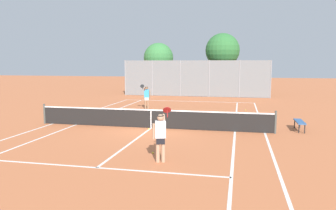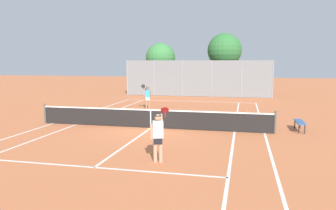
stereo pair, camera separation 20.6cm
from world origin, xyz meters
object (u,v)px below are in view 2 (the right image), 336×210
Objects in this scene: loose_tennis_ball_2 at (247,110)px; tree_behind_right at (225,51)px; player_near_side at (158,134)px; tree_behind_left at (161,59)px; player_far_left at (148,96)px; courtside_bench at (300,122)px; loose_tennis_ball_0 at (151,153)px; tennis_net at (151,118)px; loose_tennis_ball_1 at (148,129)px.

tree_behind_right is (-2.24, 12.20, 4.44)m from loose_tennis_ball_2.
player_near_side is 25.56m from tree_behind_left.
tree_behind_right is at bearing 88.40° from player_near_side.
player_far_left is 10.91m from courtside_bench.
loose_tennis_ball_0 is 12.29m from loose_tennis_ball_2.
courtside_bench is 21.86m from tree_behind_left.
tennis_net is at bearing -122.89° from loose_tennis_ball_2.
player_far_left is 0.28× the size of tree_behind_right.
tree_behind_right reaches higher than loose_tennis_ball_1.
player_near_side is 1.00× the size of player_far_left.
tree_behind_left reaches higher than player_near_side.
loose_tennis_ball_2 is 15.45m from tree_behind_left.
courtside_bench is at bearing 49.85° from player_near_side.
player_near_side reaches higher than tennis_net.
player_far_left is 6.97m from loose_tennis_ball_2.
loose_tennis_ball_2 is (4.74, 7.33, -0.48)m from tennis_net.
loose_tennis_ball_2 is at bearing 110.95° from courtside_bench.
loose_tennis_ball_2 is at bearing -52.71° from tree_behind_left.
tree_behind_right reaches higher than player_far_left.
loose_tennis_ball_1 is (-1.30, 4.08, 0.00)m from loose_tennis_ball_0.
tree_behind_right is at bearing 104.14° from courtside_bench.
loose_tennis_ball_1 is 9.06m from loose_tennis_ball_2.
tree_behind_right reaches higher than courtside_bench.
loose_tennis_ball_2 is 0.01× the size of tree_behind_left.
loose_tennis_ball_0 is at bearing -137.17° from courtside_bench.
tennis_net is 7.24m from courtside_bench.
tree_behind_right is (2.50, 19.53, 3.96)m from tennis_net.
loose_tennis_ball_1 is (2.13, -7.03, -0.89)m from player_far_left.
tennis_net is 181.82× the size of loose_tennis_ball_0.
tree_behind_right is at bearing 82.71° from tennis_net.
player_near_side is at bearing -130.15° from courtside_bench.
tennis_net is at bearing 106.06° from loose_tennis_ball_0.
player_far_left reaches higher than loose_tennis_ball_2.
loose_tennis_ball_2 is at bearing 73.69° from loose_tennis_ball_0.
loose_tennis_ball_1 is at bearing -77.55° from tree_behind_left.
tennis_net is 5.69m from player_near_side.
player_far_left is 26.88× the size of loose_tennis_ball_1.
tennis_net is 20.01m from tree_behind_left.
loose_tennis_ball_0 and loose_tennis_ball_1 have the same top height.
player_near_side is 1.18× the size of courtside_bench.
loose_tennis_ball_0 is 24.43m from tree_behind_right.
courtside_bench is (7.18, 1.37, 0.38)m from loose_tennis_ball_1.
tree_behind_right is at bearing 100.42° from loose_tennis_ball_2.
loose_tennis_ball_1 and loose_tennis_ball_2 have the same top height.
loose_tennis_ball_1 is 7.32m from courtside_bench.
loose_tennis_ball_0 is at bearing 119.30° from player_near_side.
courtside_bench reaches higher than loose_tennis_ball_1.
tree_behind_right is (0.70, 24.91, 3.54)m from player_near_side.
loose_tennis_ball_1 is at bearing -91.83° from tennis_net.
player_far_left is 1.18× the size of courtside_bench.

